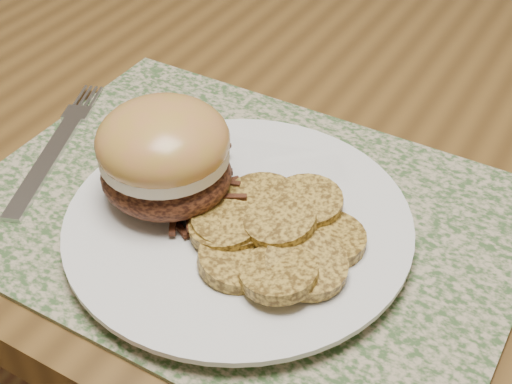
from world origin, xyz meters
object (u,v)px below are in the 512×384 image
pork_sandwich (164,155)px  dining_table (385,146)px  dinner_plate (238,226)px  fork (57,145)px

pork_sandwich → dining_table: bearing=93.4°
dinner_plate → fork: (-0.21, 0.01, -0.01)m
dining_table → dinner_plate: size_ratio=5.77×
pork_sandwich → fork: (-0.14, 0.02, -0.05)m
dining_table → dinner_plate: (-0.02, -0.28, 0.09)m
dinner_plate → dining_table: bearing=85.3°
dining_table → pork_sandwich: (-0.09, -0.28, 0.14)m
dinner_plate → pork_sandwich: (-0.07, -0.00, 0.05)m
dining_table → dinner_plate: dinner_plate is taller
dinner_plate → fork: size_ratio=1.30×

